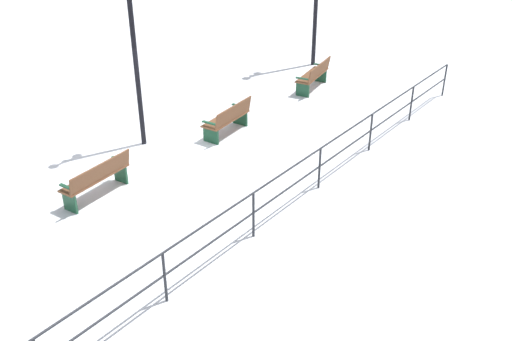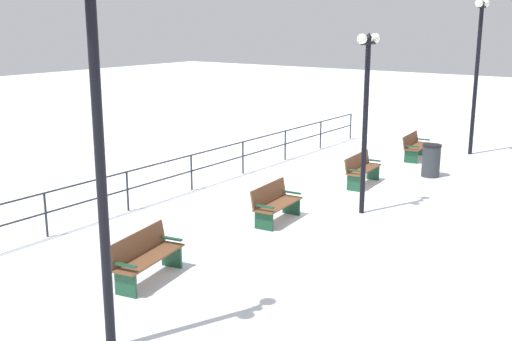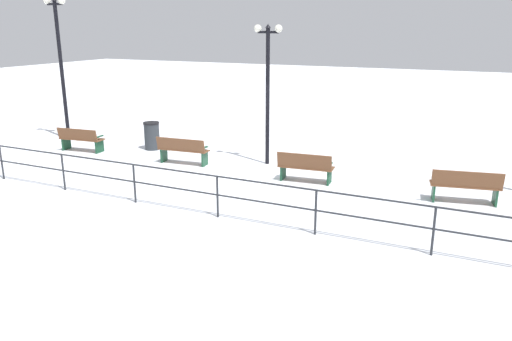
% 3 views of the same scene
% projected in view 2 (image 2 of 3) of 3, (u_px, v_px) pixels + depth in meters
% --- Properties ---
extents(ground_plane, '(80.00, 80.00, 0.00)m').
position_uv_depth(ground_plane, '(322.00, 201.00, 16.20)').
color(ground_plane, white).
rests_on(ground_plane, ground).
extents(bench_nearest, '(0.84, 1.72, 0.88)m').
position_uv_depth(bench_nearest, '(146.00, 256.00, 11.19)').
color(bench_nearest, brown).
rests_on(bench_nearest, ground).
extents(bench_second, '(0.71, 1.59, 0.87)m').
position_uv_depth(bench_second, '(275.00, 203.00, 14.49)').
color(bench_second, brown).
rests_on(bench_second, ground).
extents(bench_third, '(0.61, 1.70, 0.87)m').
position_uv_depth(bench_third, '(362.00, 169.00, 17.68)').
color(bench_third, brown).
rests_on(bench_third, ground).
extents(bench_fourth, '(0.70, 1.64, 0.84)m').
position_uv_depth(bench_fourth, '(415.00, 146.00, 21.01)').
color(bench_fourth, brown).
rests_on(bench_fourth, ground).
extents(lamppost_near, '(0.28, 0.89, 5.25)m').
position_uv_depth(lamppost_near, '(97.00, 114.00, 8.15)').
color(lamppost_near, black).
rests_on(lamppost_near, ground).
extents(lamppost_middle, '(0.23, 0.91, 4.31)m').
position_uv_depth(lamppost_middle, '(366.00, 98.00, 14.56)').
color(lamppost_middle, black).
rests_on(lamppost_middle, ground).
extents(lamppost_far, '(0.27, 0.98, 5.25)m').
position_uv_depth(lamppost_far, '(478.00, 55.00, 21.06)').
color(lamppost_far, black).
rests_on(lamppost_far, ground).
extents(waterfront_railing, '(0.05, 16.52, 1.00)m').
position_uv_depth(waterfront_railing, '(218.00, 158.00, 18.01)').
color(waterfront_railing, '#26282D').
rests_on(waterfront_railing, ground).
extents(trash_bin, '(0.56, 0.56, 0.98)m').
position_uv_depth(trash_bin, '(431.00, 160.00, 18.63)').
color(trash_bin, '#2D3338').
rests_on(trash_bin, ground).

